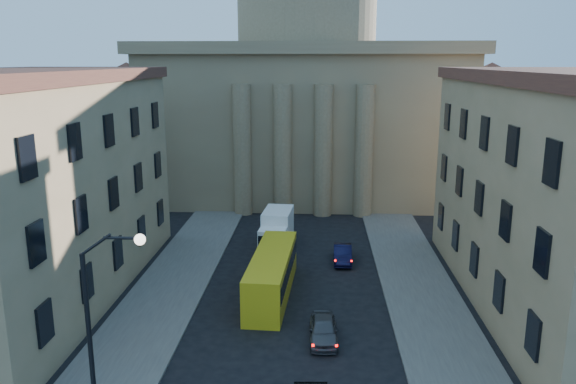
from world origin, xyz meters
The scene contains 10 objects.
sidewalk_left centered at (-8.50, 18.00, 0.07)m, with size 5.00×60.00×0.15m, color #504E49.
sidewalk_right centered at (8.50, 18.00, 0.07)m, with size 5.00×60.00×0.15m, color #504E49.
church centered at (0.00, 55.47, 11.88)m, with size 68.02×28.76×36.60m.
building_left centered at (-17.00, 22.00, 7.42)m, with size 11.60×26.60×14.70m.
building_right centered at (17.00, 22.00, 7.42)m, with size 11.60×26.60×14.70m.
street_lamp centered at (-6.97, 8.00, 5.29)m, with size 2.62×0.44×8.83m.
car_right_far centered at (1.94, 16.66, 0.66)m, with size 1.56×3.87×1.32m, color #444448.
car_right_distant centered at (3.50, 29.27, 0.65)m, with size 1.37×3.93×1.29m, color black.
city_bus centered at (-1.44, 22.73, 1.54)m, with size 2.86×10.28×2.87m.
box_truck centered at (-1.85, 32.31, 1.46)m, with size 2.61×5.74×3.07m.
Camera 1 is at (1.53, -11.97, 15.24)m, focal length 35.00 mm.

